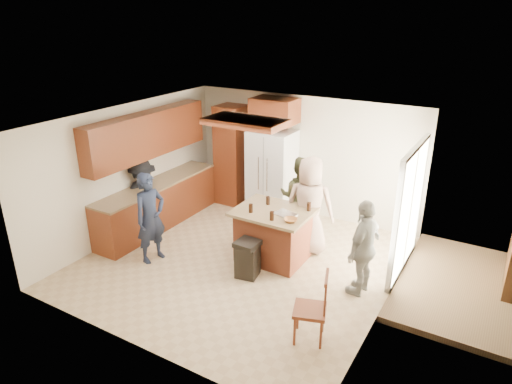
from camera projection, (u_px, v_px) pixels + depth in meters
The scene contains 12 objects.
person_front_left at pixel (151, 218), 7.75m from camera, with size 0.58×0.43×1.60m, color #1A2235.
person_behind_left at pixel (299, 196), 8.67m from camera, with size 0.76×0.47×1.57m, color #34361F.
person_behind_right at pixel (309, 206), 7.99m from camera, with size 0.87×0.57×1.78m, color tan.
person_side_right at pixel (364, 248), 6.84m from camera, with size 0.90×0.46×1.54m, color #9A9A92.
person_counter at pixel (144, 196), 8.83m from camera, with size 0.95×0.44×1.47m, color black.
left_cabinetry at pixel (155, 181), 8.97m from camera, with size 0.64×3.00×2.30m.
back_wall_units at pixel (242, 145), 9.83m from camera, with size 1.80×0.60×2.45m.
refrigerator at pixel (272, 173), 9.58m from camera, with size 0.90×0.76×1.80m.
kitchen_island at pixel (273, 234), 7.88m from camera, with size 1.28×1.03×0.93m.
island_items at pixel (283, 213), 7.49m from camera, with size 0.91×0.72×0.15m.
trash_bin at pixel (247, 258), 7.43m from camera, with size 0.39×0.39×0.63m.
spindle_chair at pixel (311, 310), 5.93m from camera, with size 0.53×0.53×0.99m.
Camera 1 is at (3.73, -5.85, 4.09)m, focal length 32.00 mm.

